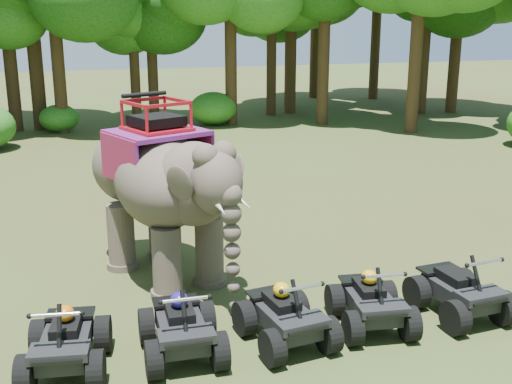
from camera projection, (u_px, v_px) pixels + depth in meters
ground at (274, 300)px, 12.63m from camera, size 110.00×110.00×0.00m
elephant at (162, 189)px, 13.32m from camera, size 3.59×5.02×3.86m
atv_0 at (65, 334)px, 9.98m from camera, size 1.54×1.93×1.29m
atv_1 at (181, 319)px, 10.44m from camera, size 1.35×1.81×1.31m
atv_2 at (285, 308)px, 10.84m from camera, size 1.50×1.90×1.30m
atv_3 at (371, 294)px, 11.40m from camera, size 1.47×1.87×1.27m
atv_4 at (460, 283)px, 11.84m from camera, size 1.43×1.87×1.32m
tree_0 at (134, 56)px, 32.31m from camera, size 4.72×4.72×6.75m
tree_1 at (231, 28)px, 31.28m from camera, size 6.64×6.64×9.48m
tree_2 at (324, 28)px, 31.36m from camera, size 6.66×6.66×9.52m
tree_3 at (417, 32)px, 29.15m from camera, size 6.45×6.45×9.22m
tree_25 at (33, 59)px, 30.15m from camera, size 4.68×4.68×6.68m
tree_27 at (32, 21)px, 29.78m from camera, size 7.13×7.13×10.18m
tree_28 at (152, 45)px, 32.68m from camera, size 5.42×5.42×7.74m
tree_29 at (291, 15)px, 34.75m from camera, size 7.48×7.48×10.68m
tree_31 at (55, 31)px, 29.06m from camera, size 6.53×6.53×9.34m
tree_33 at (290, 37)px, 37.65m from camera, size 5.72×5.72×8.18m
tree_34 at (458, 15)px, 34.99m from camera, size 7.46×7.46×10.66m
tree_36 at (315, 31)px, 41.57m from camera, size 6.07×6.07×8.67m
tree_37 at (271, 45)px, 34.50m from camera, size 5.32×5.32×7.60m
tree_38 at (6, 23)px, 29.36m from camera, size 7.02×7.02×10.03m
tree_39 at (377, 19)px, 40.92m from camera, size 7.10×7.10×10.14m
tree_40 at (426, 31)px, 34.85m from camera, size 6.32×6.32×9.03m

